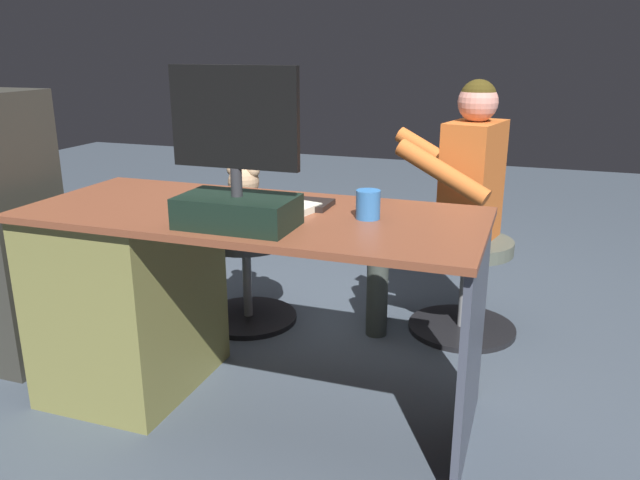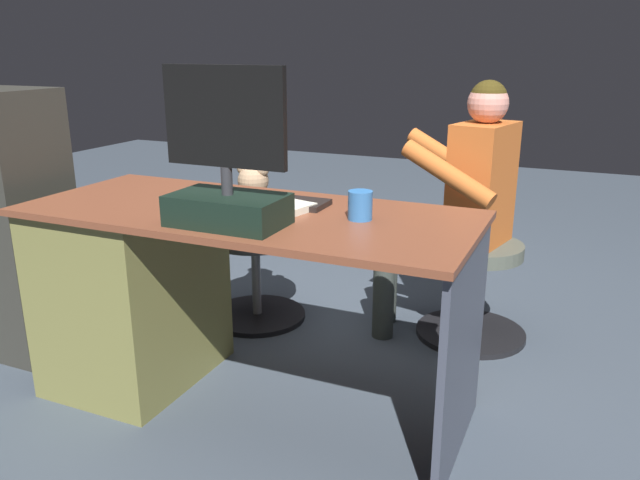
% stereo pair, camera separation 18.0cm
% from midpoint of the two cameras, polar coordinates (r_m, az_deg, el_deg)
% --- Properties ---
extents(ground_plane, '(10.00, 10.00, 0.00)m').
position_cam_midpoint_polar(ground_plane, '(2.81, -3.88, -10.36)').
color(ground_plane, '#404A57').
extents(desk, '(1.59, 0.68, 0.76)m').
position_cam_midpoint_polar(desk, '(2.51, -17.00, -4.51)').
color(desk, brown).
rests_on(desk, ground_plane).
extents(monitor, '(0.41, 0.22, 0.49)m').
position_cam_midpoint_polar(monitor, '(1.97, -10.21, 5.09)').
color(monitor, black).
rests_on(monitor, desk).
extents(keyboard, '(0.42, 0.14, 0.02)m').
position_cam_midpoint_polar(keyboard, '(2.27, -6.49, 3.51)').
color(keyboard, black).
rests_on(keyboard, desk).
extents(computer_mouse, '(0.06, 0.10, 0.04)m').
position_cam_midpoint_polar(computer_mouse, '(2.44, -12.75, 4.35)').
color(computer_mouse, '#1D2430').
rests_on(computer_mouse, desk).
extents(cup, '(0.08, 0.08, 0.10)m').
position_cam_midpoint_polar(cup, '(2.05, 1.88, 3.22)').
color(cup, '#3372BF').
rests_on(cup, desk).
extents(tv_remote, '(0.05, 0.15, 0.02)m').
position_cam_midpoint_polar(tv_remote, '(2.18, -13.85, 2.52)').
color(tv_remote, black).
rests_on(tv_remote, desk).
extents(notebook_binder, '(0.29, 0.34, 0.02)m').
position_cam_midpoint_polar(notebook_binder, '(2.12, -6.93, 2.59)').
color(notebook_binder, silver).
rests_on(notebook_binder, desk).
extents(office_chair_teddy, '(0.48, 0.48, 0.45)m').
position_cam_midpoint_polar(office_chair_teddy, '(3.06, -8.35, -2.52)').
color(office_chair_teddy, black).
rests_on(office_chair_teddy, ground_plane).
extents(teddy_bear, '(0.23, 0.23, 0.33)m').
position_cam_midpoint_polar(teddy_bear, '(2.98, -8.53, 3.50)').
color(teddy_bear, tan).
rests_on(teddy_bear, office_chair_teddy).
extents(visitor_chair, '(0.50, 0.50, 0.45)m').
position_cam_midpoint_polar(visitor_chair, '(2.98, 11.37, -3.44)').
color(visitor_chair, black).
rests_on(visitor_chair, ground_plane).
extents(person, '(0.60, 0.55, 1.16)m').
position_cam_midpoint_polar(person, '(2.85, 9.95, 4.30)').
color(person, '#CB6329').
rests_on(person, ground_plane).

